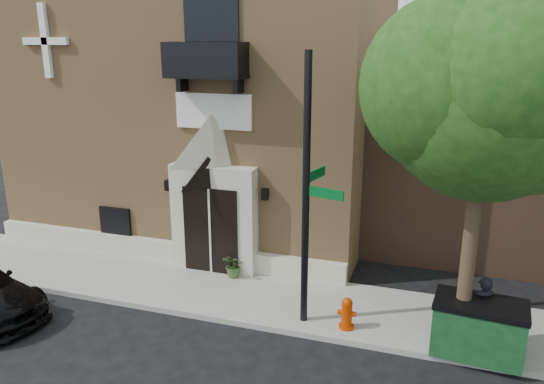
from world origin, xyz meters
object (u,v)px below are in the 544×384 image
Objects in this scene: fire_hydrant at (347,313)px; pedestrian_near at (481,311)px; dumpster at (478,328)px; street_sign at (307,194)px.

pedestrian_near is at bearing 5.28° from fire_hydrant.
fire_hydrant is 2.95m from dumpster.
dumpster is (2.94, -0.17, 0.25)m from fire_hydrant.
pedestrian_near is (0.06, 0.45, 0.19)m from dumpster.
street_sign is 4.74m from pedestrian_near.
street_sign is 8.20× the size of fire_hydrant.
fire_hydrant is (1.06, -0.07, -2.89)m from street_sign.
street_sign is 3.08m from fire_hydrant.
pedestrian_near is (3.00, 0.28, 0.45)m from fire_hydrant.
pedestrian_near reaches higher than dumpster.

